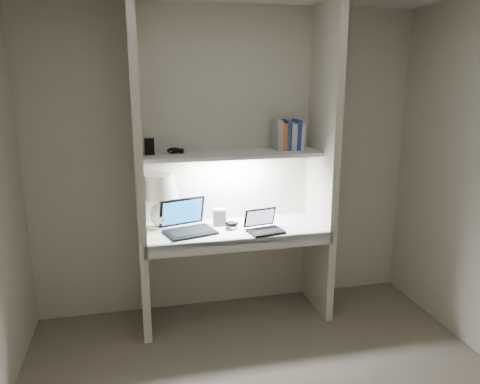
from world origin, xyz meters
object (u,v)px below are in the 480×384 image
object	(u,v)px
laptop_main	(187,224)
speaker	(219,217)
table_lamp	(159,192)
laptop_netbook	(264,226)
book_row	(288,135)

from	to	relation	value
laptop_main	speaker	bearing A→B (deg)	2.71
table_lamp	speaker	xyz separation A→B (m)	(0.48, -0.03, -0.23)
speaker	laptop_netbook	bearing A→B (deg)	-33.87
book_row	laptop_main	bearing A→B (deg)	-170.67
speaker	book_row	distance (m)	0.87
laptop_netbook	speaker	xyz separation A→B (m)	(-0.31, 0.22, 0.03)
table_lamp	book_row	bearing A→B (deg)	1.07
laptop_main	book_row	xyz separation A→B (m)	(0.86, 0.14, 0.65)
table_lamp	laptop_main	distance (m)	0.34
laptop_netbook	book_row	size ratio (longest dim) A/B	1.22
table_lamp	laptop_main	world-z (taller)	table_lamp
laptop_main	speaker	xyz separation A→B (m)	(0.27, 0.09, 0.01)
laptop_main	laptop_netbook	distance (m)	0.60
laptop_main	table_lamp	bearing A→B (deg)	133.10
book_row	table_lamp	bearing A→B (deg)	-178.93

